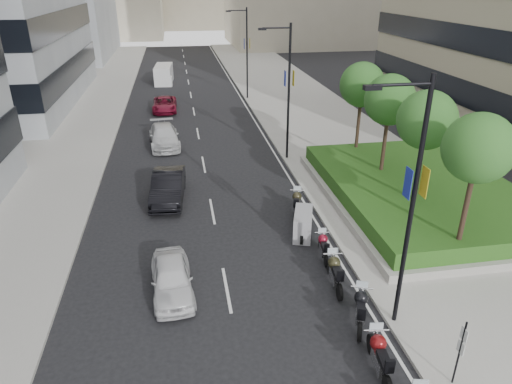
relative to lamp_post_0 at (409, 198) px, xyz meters
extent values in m
plane|color=black|center=(-4.14, -1.00, -5.07)|extent=(160.00, 160.00, 0.00)
cube|color=#9E9B93|center=(4.86, 29.00, -4.99)|extent=(10.00, 100.00, 0.15)
cube|color=#9E9B93|center=(-16.14, 29.00, -4.99)|extent=(8.00, 100.00, 0.15)
cube|color=silver|center=(-0.44, 29.00, -5.06)|extent=(0.12, 100.00, 0.01)
cube|color=silver|center=(-5.64, 29.00, -5.06)|extent=(0.12, 100.00, 0.01)
cube|color=#9D9A92|center=(5.86, 9.00, -4.72)|extent=(10.00, 14.00, 0.40)
cube|color=#1D4C15|center=(5.86, 9.00, -4.12)|extent=(9.40, 13.40, 0.80)
cylinder|color=#332319|center=(4.36, 3.00, -2.52)|extent=(0.22, 0.22, 4.00)
sphere|color=#1C5B25|center=(4.36, 3.00, 0.38)|extent=(2.80, 2.80, 2.80)
cylinder|color=#332319|center=(4.36, 7.00, -2.52)|extent=(0.22, 0.22, 4.00)
sphere|color=#1C5B25|center=(4.36, 7.00, 0.38)|extent=(2.80, 2.80, 2.80)
cylinder|color=#332319|center=(4.36, 11.00, -2.52)|extent=(0.22, 0.22, 4.00)
sphere|color=#1C5B25|center=(4.36, 11.00, 0.38)|extent=(2.80, 2.80, 2.80)
cylinder|color=#332319|center=(4.36, 15.00, -2.52)|extent=(0.22, 0.22, 4.00)
sphere|color=#1C5B25|center=(4.36, 15.00, 0.38)|extent=(2.80, 2.80, 2.80)
cylinder|color=black|center=(0.16, 0.00, -0.57)|extent=(0.16, 0.16, 9.00)
cylinder|color=black|center=(-0.74, 0.00, 3.63)|extent=(1.80, 0.10, 0.10)
cube|color=black|center=(-1.64, 0.00, 3.58)|extent=(0.50, 0.22, 0.14)
cube|color=gold|center=(0.44, 0.00, 0.53)|extent=(0.02, 0.45, 1.00)
cube|color=navy|center=(-0.12, 0.00, 0.53)|extent=(0.02, 0.45, 1.00)
cylinder|color=black|center=(0.16, 17.00, -0.57)|extent=(0.16, 0.16, 9.00)
cylinder|color=black|center=(-0.74, 17.00, 3.63)|extent=(1.80, 0.10, 0.10)
cube|color=black|center=(-1.64, 17.00, 3.58)|extent=(0.50, 0.22, 0.14)
cube|color=gold|center=(0.44, 17.00, 0.53)|extent=(0.02, 0.45, 1.00)
cube|color=navy|center=(-0.12, 17.00, 0.53)|extent=(0.02, 0.45, 1.00)
cylinder|color=black|center=(0.16, 35.00, -0.57)|extent=(0.16, 0.16, 9.00)
cylinder|color=black|center=(-0.74, 35.00, 3.63)|extent=(1.80, 0.10, 0.10)
cube|color=black|center=(-1.64, 35.00, 3.58)|extent=(0.50, 0.22, 0.14)
cube|color=gold|center=(0.44, 35.00, 0.53)|extent=(0.02, 0.45, 1.00)
cube|color=navy|center=(-0.12, 35.00, 0.53)|extent=(0.02, 0.45, 1.00)
cylinder|color=black|center=(0.66, -3.00, -3.82)|extent=(0.06, 0.06, 2.50)
cube|color=silver|center=(0.66, -3.00, -3.02)|extent=(0.02, 0.32, 0.42)
cube|color=silver|center=(0.66, -3.00, -3.52)|extent=(0.02, 0.32, 0.42)
cylinder|color=black|center=(-1.26, -1.25, -4.72)|extent=(0.22, 0.70, 0.69)
cube|color=silver|center=(-1.38, -2.18, -4.53)|extent=(0.45, 0.98, 0.47)
sphere|color=maroon|center=(-1.33, -1.82, -4.11)|extent=(0.53, 0.53, 0.53)
cube|color=black|center=(-1.42, -2.51, -4.18)|extent=(0.41, 0.86, 0.18)
cylinder|color=silver|center=(-1.30, -1.52, -3.87)|extent=(0.82, 0.16, 0.06)
cylinder|color=black|center=(-1.42, -0.61, -4.73)|extent=(0.36, 0.66, 0.66)
cylinder|color=black|center=(-0.79, 0.98, -4.73)|extent=(0.36, 0.66, 0.66)
cube|color=silver|center=(-1.12, 0.14, -4.55)|extent=(0.63, 0.96, 0.45)
sphere|color=black|center=(-0.99, 0.46, -4.15)|extent=(0.51, 0.51, 0.51)
cube|color=black|center=(-1.24, -0.16, -4.21)|extent=(0.57, 0.86, 0.17)
cylinder|color=silver|center=(-0.89, 0.73, -3.91)|extent=(0.76, 0.34, 0.05)
cylinder|color=black|center=(-1.37, 1.61, -4.73)|extent=(0.20, 0.68, 0.67)
cylinder|color=black|center=(-1.19, 3.34, -4.73)|extent=(0.20, 0.68, 0.67)
cube|color=silver|center=(-1.28, 2.42, -4.54)|extent=(0.42, 0.95, 0.46)
sphere|color=#2F2D1A|center=(-1.25, 2.78, -4.13)|extent=(0.52, 0.52, 0.52)
cube|color=black|center=(-1.32, 2.10, -4.20)|extent=(0.39, 0.84, 0.17)
cylinder|color=silver|center=(-1.22, 3.07, -3.89)|extent=(0.80, 0.14, 0.05)
cylinder|color=black|center=(-1.18, 3.90, -4.78)|extent=(0.19, 0.58, 0.57)
cylinder|color=black|center=(-0.99, 5.35, -4.78)|extent=(0.19, 0.58, 0.57)
cube|color=silver|center=(-1.09, 4.58, -4.63)|extent=(0.38, 0.81, 0.38)
sphere|color=maroon|center=(-1.05, 4.88, -4.28)|extent=(0.44, 0.44, 0.44)
cube|color=black|center=(-1.13, 4.31, -4.33)|extent=(0.35, 0.72, 0.15)
cylinder|color=silver|center=(-1.02, 5.12, -4.08)|extent=(0.68, 0.14, 0.05)
cylinder|color=black|center=(-1.73, 5.94, -4.76)|extent=(0.30, 0.62, 0.61)
cylinder|color=black|center=(-1.25, 7.43, -4.76)|extent=(0.30, 0.62, 0.61)
cube|color=gray|center=(-1.49, 6.68, -4.43)|extent=(1.43, 2.22, 1.23)
cylinder|color=black|center=(-1.49, 8.10, -4.74)|extent=(0.31, 0.66, 0.65)
cylinder|color=black|center=(-0.99, 9.70, -4.74)|extent=(0.31, 0.66, 0.65)
cube|color=silver|center=(-1.25, 8.85, -4.56)|extent=(0.56, 0.94, 0.44)
sphere|color=#312D1B|center=(-1.15, 9.18, -4.16)|extent=(0.50, 0.50, 0.50)
cube|color=black|center=(-1.35, 8.55, -4.23)|extent=(0.51, 0.84, 0.17)
cylinder|color=silver|center=(-1.07, 9.45, -3.93)|extent=(0.76, 0.28, 0.05)
imported|color=silver|center=(-7.79, 3.19, -4.39)|extent=(1.83, 4.04, 1.34)
imported|color=black|center=(-7.95, 11.87, -4.27)|extent=(2.09, 4.97, 1.60)
imported|color=silver|center=(-8.27, 21.38, -4.32)|extent=(2.50, 5.32, 1.50)
imported|color=maroon|center=(-8.34, 31.57, -4.41)|extent=(2.25, 4.77, 1.32)
cube|color=white|center=(-8.53, 44.93, -4.02)|extent=(2.25, 5.12, 2.10)
cube|color=white|center=(-8.53, 43.03, -4.52)|extent=(1.98, 1.33, 1.10)
cylinder|color=black|center=(-9.33, 43.13, -4.72)|extent=(0.25, 0.70, 0.70)
cylinder|color=black|center=(-7.73, 43.13, -4.72)|extent=(0.25, 0.70, 0.70)
cylinder|color=black|center=(-9.33, 46.53, -4.72)|extent=(0.25, 0.70, 0.70)
cylinder|color=black|center=(-7.73, 46.53, -4.72)|extent=(0.25, 0.70, 0.70)
camera|label=1|loc=(-7.04, -12.06, 6.32)|focal=32.00mm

